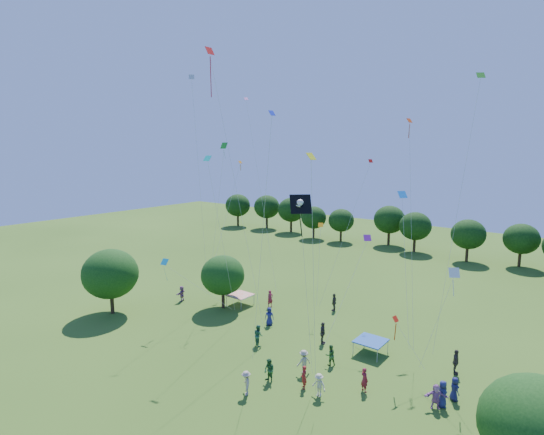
{
  "coord_description": "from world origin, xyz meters",
  "views": [
    {
      "loc": [
        18.4,
        -9.69,
        15.8
      ],
      "look_at": [
        0.0,
        14.0,
        11.0
      ],
      "focal_mm": 28.0,
      "sensor_mm": 36.0,
      "label": 1
    }
  ],
  "objects_px": {
    "tent_red_stripe": "(240,295)",
    "pirate_kite": "(300,207)",
    "near_tree_west": "(110,274)",
    "near_tree_north": "(223,275)",
    "near_tree_east": "(538,428)",
    "tent_blue": "(371,341)",
    "red_high_kite": "(220,108)"
  },
  "relations": [
    {
      "from": "near_tree_east",
      "to": "red_high_kite",
      "type": "relative_size",
      "value": 0.27
    },
    {
      "from": "tent_red_stripe",
      "to": "near_tree_west",
      "type": "bearing_deg",
      "value": -131.68
    },
    {
      "from": "near_tree_west",
      "to": "tent_blue",
      "type": "relative_size",
      "value": 2.9
    },
    {
      "from": "near_tree_west",
      "to": "near_tree_east",
      "type": "relative_size",
      "value": 1.05
    },
    {
      "from": "near_tree_east",
      "to": "tent_blue",
      "type": "height_order",
      "value": "near_tree_east"
    },
    {
      "from": "near_tree_west",
      "to": "pirate_kite",
      "type": "height_order",
      "value": "pirate_kite"
    },
    {
      "from": "pirate_kite",
      "to": "red_high_kite",
      "type": "bearing_deg",
      "value": 159.54
    },
    {
      "from": "tent_red_stripe",
      "to": "pirate_kite",
      "type": "xyz_separation_m",
      "value": [
        14.52,
        -10.65,
        11.5
      ]
    },
    {
      "from": "near_tree_west",
      "to": "near_tree_north",
      "type": "relative_size",
      "value": 1.18
    },
    {
      "from": "tent_blue",
      "to": "near_tree_north",
      "type": "bearing_deg",
      "value": -179.72
    },
    {
      "from": "near_tree_west",
      "to": "near_tree_north",
      "type": "bearing_deg",
      "value": 45.47
    },
    {
      "from": "tent_red_stripe",
      "to": "red_high_kite",
      "type": "xyz_separation_m",
      "value": [
        4.39,
        -6.88,
        17.96
      ]
    },
    {
      "from": "near_tree_north",
      "to": "red_high_kite",
      "type": "relative_size",
      "value": 0.24
    },
    {
      "from": "near_tree_east",
      "to": "tent_red_stripe",
      "type": "bearing_deg",
      "value": 158.58
    },
    {
      "from": "near_tree_west",
      "to": "tent_red_stripe",
      "type": "relative_size",
      "value": 2.9
    },
    {
      "from": "near_tree_north",
      "to": "tent_blue",
      "type": "bearing_deg",
      "value": 0.28
    },
    {
      "from": "tent_red_stripe",
      "to": "red_high_kite",
      "type": "bearing_deg",
      "value": -57.44
    },
    {
      "from": "red_high_kite",
      "to": "near_tree_west",
      "type": "bearing_deg",
      "value": -168.93
    },
    {
      "from": "pirate_kite",
      "to": "tent_blue",
      "type": "bearing_deg",
      "value": 85.8
    },
    {
      "from": "tent_blue",
      "to": "red_high_kite",
      "type": "height_order",
      "value": "red_high_kite"
    },
    {
      "from": "near_tree_east",
      "to": "tent_blue",
      "type": "distance_m",
      "value": 15.17
    },
    {
      "from": "near_tree_east",
      "to": "near_tree_west",
      "type": "bearing_deg",
      "value": 177.98
    },
    {
      "from": "near_tree_north",
      "to": "pirate_kite",
      "type": "height_order",
      "value": "pirate_kite"
    },
    {
      "from": "pirate_kite",
      "to": "red_high_kite",
      "type": "xyz_separation_m",
      "value": [
        -10.12,
        3.78,
        6.46
      ]
    },
    {
      "from": "near_tree_north",
      "to": "tent_blue",
      "type": "relative_size",
      "value": 2.46
    },
    {
      "from": "near_tree_west",
      "to": "near_tree_north",
      "type": "xyz_separation_m",
      "value": [
        7.55,
        7.68,
        -0.56
      ]
    },
    {
      "from": "near_tree_north",
      "to": "pirate_kite",
      "type": "distance_m",
      "value": 19.94
    },
    {
      "from": "near_tree_north",
      "to": "near_tree_east",
      "type": "relative_size",
      "value": 0.89
    },
    {
      "from": "tent_red_stripe",
      "to": "red_high_kite",
      "type": "relative_size",
      "value": 0.1
    },
    {
      "from": "tent_red_stripe",
      "to": "red_high_kite",
      "type": "height_order",
      "value": "red_high_kite"
    },
    {
      "from": "near_tree_east",
      "to": "pirate_kite",
      "type": "height_order",
      "value": "pirate_kite"
    },
    {
      "from": "tent_red_stripe",
      "to": "tent_blue",
      "type": "xyz_separation_m",
      "value": [
        15.18,
        -1.61,
        0.0
      ]
    }
  ]
}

